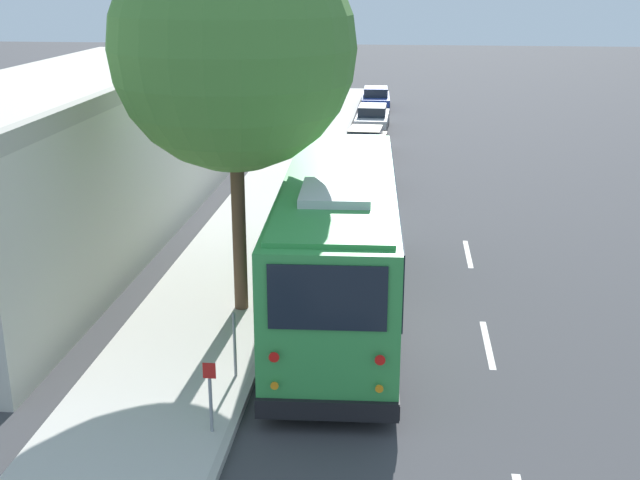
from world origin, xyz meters
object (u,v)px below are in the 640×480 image
object	(u,v)px
street_tree	(234,30)
sign_post_near	(210,396)
sign_post_far	(235,345)
shuttle_bus	(339,237)
parked_sedan_blue	(376,99)
parked_sedan_silver	(372,118)
parked_sedan_tan	(365,143)
parked_sedan_black	(357,173)

from	to	relation	value
street_tree	sign_post_near	world-z (taller)	street_tree
sign_post_near	sign_post_far	bearing A→B (deg)	0.00
shuttle_bus	parked_sedan_blue	xyz separation A→B (m)	(31.24, 0.31, -1.33)
street_tree	sign_post_far	xyz separation A→B (m)	(-3.52, -0.56, -5.70)
parked_sedan_blue	street_tree	xyz separation A→B (m)	(-31.29, 1.97, 5.93)
parked_sedan_blue	street_tree	distance (m)	31.91
shuttle_bus	parked_sedan_silver	xyz separation A→B (m)	(24.17, 0.21, -1.32)
parked_sedan_tan	parked_sedan_blue	xyz separation A→B (m)	(13.65, 0.06, -0.00)
parked_sedan_black	parked_sedan_tan	xyz separation A→B (m)	(5.86, -0.03, -0.03)
sign_post_far	parked_sedan_silver	bearing A→B (deg)	-3.12
parked_sedan_tan	parked_sedan_silver	size ratio (longest dim) A/B	0.98
parked_sedan_tan	street_tree	world-z (taller)	street_tree
street_tree	sign_post_far	bearing A→B (deg)	-171.03
sign_post_near	sign_post_far	xyz separation A→B (m)	(2.02, 0.00, -0.00)
parked_sedan_black	street_tree	world-z (taller)	street_tree
parked_sedan_black	parked_sedan_blue	xyz separation A→B (m)	(19.52, 0.03, -0.03)
shuttle_bus	parked_sedan_tan	bearing A→B (deg)	-1.72
parked_sedan_blue	parked_sedan_black	bearing A→B (deg)	177.93
parked_sedan_tan	parked_sedan_silver	distance (m)	6.58
parked_sedan_tan	sign_post_near	world-z (taller)	sign_post_near
street_tree	parked_sedan_silver	bearing A→B (deg)	-4.87
sign_post_near	parked_sedan_blue	bearing A→B (deg)	-2.20
parked_sedan_silver	sign_post_far	size ratio (longest dim) A/B	3.24
parked_sedan_blue	sign_post_far	xyz separation A→B (m)	(-34.81, 1.41, 0.23)
shuttle_bus	sign_post_far	bearing A→B (deg)	151.70
parked_sedan_black	sign_post_near	distance (m)	17.37
parked_sedan_tan	sign_post_far	size ratio (longest dim) A/B	3.16
parked_sedan_tan	parked_sedan_silver	xyz separation A→B (m)	(6.58, -0.03, 0.00)
parked_sedan_blue	sign_post_near	distance (m)	36.85
parked_sedan_black	sign_post_near	size ratio (longest dim) A/B	3.39
street_tree	sign_post_near	bearing A→B (deg)	-174.27
parked_sedan_black	parked_sedan_silver	distance (m)	12.44
parked_sedan_black	parked_sedan_blue	distance (m)	19.52
parked_sedan_tan	parked_sedan_blue	distance (m)	13.65
parked_sedan_tan	sign_post_near	bearing A→B (deg)	179.24
shuttle_bus	parked_sedan_silver	distance (m)	24.20
street_tree	parked_sedan_black	bearing A→B (deg)	-9.63
shuttle_bus	street_tree	xyz separation A→B (m)	(-0.05, 2.28, 4.61)
parked_sedan_blue	shuttle_bus	bearing A→B (deg)	178.41
shuttle_bus	sign_post_near	world-z (taller)	shuttle_bus
street_tree	sign_post_far	size ratio (longest dim) A/B	7.08
street_tree	parked_sedan_tan	bearing A→B (deg)	-6.57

